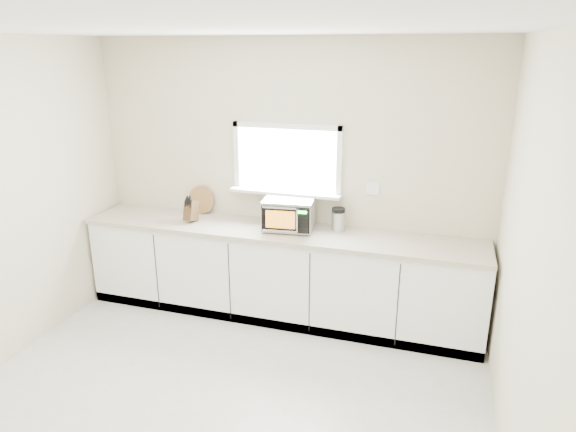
% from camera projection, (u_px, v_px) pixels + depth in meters
% --- Properties ---
extents(ground, '(4.00, 4.00, 0.00)m').
position_uv_depth(ground, '(205.00, 425.00, 3.70)').
color(ground, beige).
rests_on(ground, ground).
extents(back_wall, '(4.00, 0.17, 2.70)m').
position_uv_depth(back_wall, '(287.00, 178.00, 5.09)').
color(back_wall, beige).
rests_on(back_wall, ground).
extents(cabinets, '(3.92, 0.60, 0.88)m').
position_uv_depth(cabinets, '(279.00, 275.00, 5.10)').
color(cabinets, white).
rests_on(cabinets, ground).
extents(countertop, '(3.92, 0.64, 0.04)m').
position_uv_depth(countertop, '(278.00, 231.00, 4.95)').
color(countertop, '#B7AD97').
rests_on(countertop, cabinets).
extents(microwave, '(0.51, 0.42, 0.30)m').
position_uv_depth(microwave, '(289.00, 214.00, 4.90)').
color(microwave, black).
rests_on(microwave, countertop).
extents(knife_block, '(0.11, 0.20, 0.28)m').
position_uv_depth(knife_block, '(191.00, 210.00, 5.13)').
color(knife_block, '#4C341B').
rests_on(knife_block, countertop).
extents(cutting_board, '(0.29, 0.07, 0.29)m').
position_uv_depth(cutting_board, '(201.00, 200.00, 5.39)').
color(cutting_board, '#A0793E').
rests_on(cutting_board, countertop).
extents(coffee_grinder, '(0.14, 0.14, 0.23)m').
position_uv_depth(coffee_grinder, '(338.00, 219.00, 4.89)').
color(coffee_grinder, '#AEB1B6').
rests_on(coffee_grinder, countertop).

